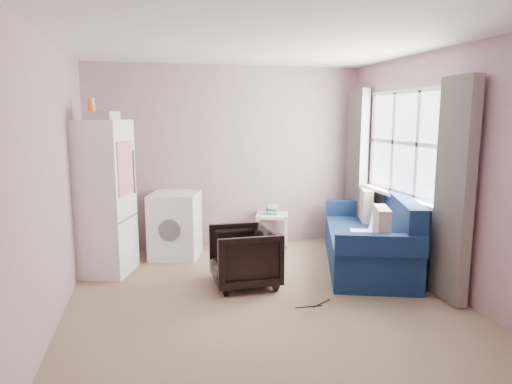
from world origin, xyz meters
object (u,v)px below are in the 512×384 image
armchair (244,253)px  side_table (272,228)px  fridge (102,197)px  sofa (373,240)px  washing_machine (175,224)px

armchair → side_table: armchair is taller
fridge → sofa: (3.16, -0.50, -0.57)m
fridge → sofa: size_ratio=0.92×
armchair → side_table: size_ratio=1.20×
armchair → sofa: 1.66m
armchair → washing_machine: 1.37m
fridge → side_table: fridge is taller
sofa → armchair: bearing=-152.1°
side_table → sofa: bearing=-48.2°
armchair → side_table: bearing=152.6°
washing_machine → sofa: size_ratio=0.38×
side_table → fridge: bearing=-164.8°
washing_machine → fridge: bearing=-135.8°
sofa → washing_machine: bearing=177.0°
side_table → sofa: size_ratio=0.27×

